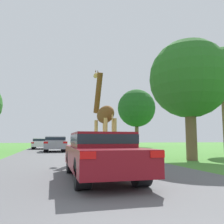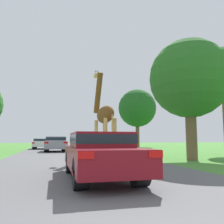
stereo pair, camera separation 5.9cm
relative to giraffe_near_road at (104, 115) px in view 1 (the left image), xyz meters
The scene contains 9 objects.
road 18.71m from the giraffe_near_road, 94.40° to the left, with size 7.92×120.00×0.00m.
giraffe_near_road is the anchor object (origin of this frame).
car_lead_maroon 5.90m from the giraffe_near_road, 103.15° to the right, with size 1.74×4.53×1.31m.
car_queue_right 10.85m from the giraffe_near_road, 102.49° to the left, with size 1.95×4.35×1.37m.
car_queue_left 17.76m from the giraffe_near_road, 102.92° to the left, with size 1.70×4.51×1.24m.
car_far_ahead 5.59m from the giraffe_near_road, 77.81° to the left, with size 1.78×4.14×1.28m.
tree_left_edge 11.47m from the giraffe_near_road, 16.93° to the left, with size 4.15×4.15×8.36m.
tree_right_cluster 23.69m from the giraffe_near_road, 65.47° to the left, with size 5.70×5.70×8.69m.
tree_far_right 5.15m from the giraffe_near_road, 11.01° to the right, with size 4.37×4.37×6.66m.
Camera 1 is at (-1.26, -0.78, 1.11)m, focal length 38.00 mm.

